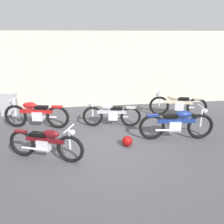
{
  "coord_description": "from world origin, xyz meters",
  "views": [
    {
      "loc": [
        -0.83,
        -5.88,
        2.93
      ],
      "look_at": [
        0.24,
        1.38,
        0.55
      ],
      "focal_mm": 38.69,
      "sensor_mm": 36.0,
      "label": 1
    }
  ],
  "objects_px": {
    "motorcycle_silver": "(111,114)",
    "motorcycle_cream": "(177,104)",
    "stone_marker": "(9,105)",
    "motorcycle_maroon": "(46,143)",
    "helmet": "(127,141)",
    "motorcycle_blue": "(177,124)",
    "motorcycle_red": "(36,114)"
  },
  "relations": [
    {
      "from": "motorcycle_red",
      "to": "stone_marker",
      "type": "bearing_deg",
      "value": -36.71
    },
    {
      "from": "helmet",
      "to": "motorcycle_red",
      "type": "distance_m",
      "value": 3.21
    },
    {
      "from": "motorcycle_silver",
      "to": "motorcycle_cream",
      "type": "height_order",
      "value": "motorcycle_cream"
    },
    {
      "from": "stone_marker",
      "to": "motorcycle_blue",
      "type": "height_order",
      "value": "motorcycle_blue"
    },
    {
      "from": "helmet",
      "to": "motorcycle_maroon",
      "type": "distance_m",
      "value": 2.15
    },
    {
      "from": "motorcycle_red",
      "to": "motorcycle_silver",
      "type": "height_order",
      "value": "motorcycle_red"
    },
    {
      "from": "motorcycle_silver",
      "to": "motorcycle_blue",
      "type": "bearing_deg",
      "value": 153.38
    },
    {
      "from": "motorcycle_blue",
      "to": "motorcycle_red",
      "type": "distance_m",
      "value": 4.43
    },
    {
      "from": "stone_marker",
      "to": "motorcycle_maroon",
      "type": "xyz_separation_m",
      "value": [
        1.75,
        -3.62,
        0.01
      ]
    },
    {
      "from": "motorcycle_red",
      "to": "motorcycle_silver",
      "type": "xyz_separation_m",
      "value": [
        2.43,
        -0.24,
        -0.05
      ]
    },
    {
      "from": "helmet",
      "to": "motorcycle_cream",
      "type": "distance_m",
      "value": 3.25
    },
    {
      "from": "stone_marker",
      "to": "helmet",
      "type": "distance_m",
      "value": 5.0
    },
    {
      "from": "stone_marker",
      "to": "helmet",
      "type": "height_order",
      "value": "stone_marker"
    },
    {
      "from": "helmet",
      "to": "motorcycle_blue",
      "type": "bearing_deg",
      "value": 9.6
    },
    {
      "from": "motorcycle_maroon",
      "to": "motorcycle_silver",
      "type": "height_order",
      "value": "motorcycle_maroon"
    },
    {
      "from": "helmet",
      "to": "motorcycle_red",
      "type": "xyz_separation_m",
      "value": [
        -2.65,
        1.78,
        0.32
      ]
    },
    {
      "from": "stone_marker",
      "to": "motorcycle_blue",
      "type": "xyz_separation_m",
      "value": [
        5.35,
        -2.94,
        0.05
      ]
    },
    {
      "from": "helmet",
      "to": "motorcycle_cream",
      "type": "bearing_deg",
      "value": 43.37
    },
    {
      "from": "motorcycle_red",
      "to": "motorcycle_maroon",
      "type": "height_order",
      "value": "motorcycle_red"
    },
    {
      "from": "stone_marker",
      "to": "helmet",
      "type": "relative_size",
      "value": 2.89
    },
    {
      "from": "stone_marker",
      "to": "motorcycle_red",
      "type": "xyz_separation_m",
      "value": [
        1.19,
        -1.41,
        0.05
      ]
    },
    {
      "from": "helmet",
      "to": "motorcycle_cream",
      "type": "xyz_separation_m",
      "value": [
        2.35,
        2.22,
        0.31
      ]
    },
    {
      "from": "motorcycle_silver",
      "to": "motorcycle_cream",
      "type": "bearing_deg",
      "value": -155.24
    },
    {
      "from": "helmet",
      "to": "motorcycle_silver",
      "type": "xyz_separation_m",
      "value": [
        -0.22,
        1.54,
        0.27
      ]
    },
    {
      "from": "motorcycle_silver",
      "to": "motorcycle_red",
      "type": "bearing_deg",
      "value": 4.55
    },
    {
      "from": "motorcycle_blue",
      "to": "motorcycle_maroon",
      "type": "distance_m",
      "value": 3.67
    },
    {
      "from": "motorcycle_cream",
      "to": "motorcycle_blue",
      "type": "bearing_deg",
      "value": 84.71
    },
    {
      "from": "stone_marker",
      "to": "motorcycle_blue",
      "type": "bearing_deg",
      "value": -28.77
    },
    {
      "from": "helmet",
      "to": "motorcycle_red",
      "type": "height_order",
      "value": "motorcycle_red"
    },
    {
      "from": "helmet",
      "to": "motorcycle_cream",
      "type": "relative_size",
      "value": 0.14
    },
    {
      "from": "motorcycle_red",
      "to": "motorcycle_silver",
      "type": "distance_m",
      "value": 2.44
    },
    {
      "from": "helmet",
      "to": "motorcycle_maroon",
      "type": "xyz_separation_m",
      "value": [
        -2.09,
        -0.43,
        0.28
      ]
    }
  ]
}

